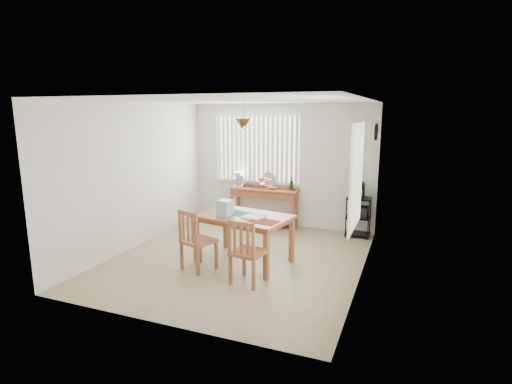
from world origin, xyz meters
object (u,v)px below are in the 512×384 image
at_px(chair_right, 247,252).
at_px(chair_left, 196,241).
at_px(cart_items, 360,190).
at_px(dining_table, 244,221).
at_px(wire_cart, 358,213).
at_px(sideboard, 264,198).

bearing_deg(chair_right, chair_left, 168.45).
height_order(cart_items, dining_table, cart_items).
height_order(wire_cart, cart_items, cart_items).
xyz_separation_m(sideboard, chair_right, (0.80, -2.88, -0.15)).
relative_size(wire_cart, chair_right, 0.82).
xyz_separation_m(wire_cart, chair_left, (-2.10, -2.66, -0.00)).
height_order(chair_left, chair_right, same).
xyz_separation_m(wire_cart, cart_items, (-0.00, 0.01, 0.46)).
distance_m(cart_items, dining_table, 2.61).
height_order(cart_items, chair_right, cart_items).
bearing_deg(wire_cart, dining_table, -127.12).
bearing_deg(chair_left, dining_table, 47.78).
height_order(sideboard, dining_table, sideboard).
relative_size(cart_items, chair_left, 0.34).
relative_size(wire_cart, cart_items, 2.43).
bearing_deg(sideboard, chair_left, -92.65).
distance_m(dining_table, chair_right, 0.90).
bearing_deg(chair_right, sideboard, 105.62).
height_order(wire_cart, dining_table, wire_cart).
relative_size(cart_items, chair_right, 0.34).
relative_size(sideboard, cart_items, 4.53).
bearing_deg(chair_right, wire_cart, 67.58).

